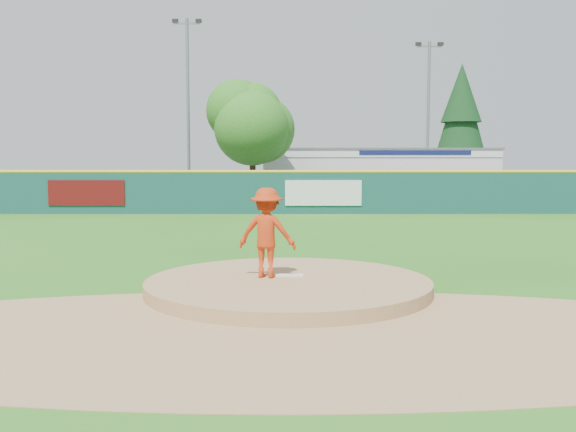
{
  "coord_description": "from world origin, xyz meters",
  "views": [
    {
      "loc": [
        -0.03,
        -12.22,
        2.54
      ],
      "look_at": [
        0.0,
        2.0,
        1.3
      ],
      "focal_mm": 40.0,
      "sensor_mm": 36.0,
      "label": 1
    }
  ],
  "objects_px": {
    "deciduous_tree": "(252,125)",
    "van": "(294,190)",
    "light_pole_right": "(428,113)",
    "light_pole_left": "(188,102)",
    "pitcher": "(267,233)",
    "pool_building_grp": "(374,173)",
    "playground_slide": "(6,191)",
    "conifer_tree": "(461,120)"
  },
  "relations": [
    {
      "from": "deciduous_tree",
      "to": "van",
      "type": "bearing_deg",
      "value": 0.42
    },
    {
      "from": "light_pole_right",
      "to": "light_pole_left",
      "type": "bearing_deg",
      "value": -172.41
    },
    {
      "from": "pitcher",
      "to": "van",
      "type": "bearing_deg",
      "value": -79.13
    },
    {
      "from": "pool_building_grp",
      "to": "light_pole_right",
      "type": "height_order",
      "value": "light_pole_right"
    },
    {
      "from": "van",
      "to": "deciduous_tree",
      "type": "xyz_separation_m",
      "value": [
        -2.39,
        -0.02,
        3.75
      ]
    },
    {
      "from": "playground_slide",
      "to": "deciduous_tree",
      "type": "height_order",
      "value": "deciduous_tree"
    },
    {
      "from": "pool_building_grp",
      "to": "conifer_tree",
      "type": "height_order",
      "value": "conifer_tree"
    },
    {
      "from": "van",
      "to": "pool_building_grp",
      "type": "distance_m",
      "value": 8.99
    },
    {
      "from": "light_pole_left",
      "to": "light_pole_right",
      "type": "xyz_separation_m",
      "value": [
        15.0,
        2.0,
        -0.51
      ]
    },
    {
      "from": "playground_slide",
      "to": "light_pole_left",
      "type": "height_order",
      "value": "light_pole_left"
    },
    {
      "from": "pitcher",
      "to": "van",
      "type": "xyz_separation_m",
      "value": [
        0.81,
        24.8,
        -0.32
      ]
    },
    {
      "from": "deciduous_tree",
      "to": "light_pole_left",
      "type": "height_order",
      "value": "light_pole_left"
    },
    {
      "from": "pitcher",
      "to": "pool_building_grp",
      "type": "xyz_separation_m",
      "value": [
        6.42,
        31.77,
        0.53
      ]
    },
    {
      "from": "playground_slide",
      "to": "light_pole_left",
      "type": "xyz_separation_m",
      "value": [
        9.3,
        4.37,
        5.17
      ]
    },
    {
      "from": "van",
      "to": "conifer_tree",
      "type": "xyz_separation_m",
      "value": [
        12.61,
        10.98,
        4.73
      ]
    },
    {
      "from": "van",
      "to": "light_pole_left",
      "type": "relative_size",
      "value": 0.52
    },
    {
      "from": "pitcher",
      "to": "playground_slide",
      "type": "distance_m",
      "value": 26.9
    },
    {
      "from": "pool_building_grp",
      "to": "light_pole_right",
      "type": "bearing_deg",
      "value": -44.95
    },
    {
      "from": "van",
      "to": "light_pole_right",
      "type": "height_order",
      "value": "light_pole_right"
    },
    {
      "from": "pool_building_grp",
      "to": "light_pole_left",
      "type": "height_order",
      "value": "light_pole_left"
    },
    {
      "from": "deciduous_tree",
      "to": "light_pole_right",
      "type": "bearing_deg",
      "value": 19.98
    },
    {
      "from": "conifer_tree",
      "to": "pool_building_grp",
      "type": "bearing_deg",
      "value": -150.22
    },
    {
      "from": "van",
      "to": "deciduous_tree",
      "type": "relative_size",
      "value": 0.77
    },
    {
      "from": "pitcher",
      "to": "light_pole_right",
      "type": "bearing_deg",
      "value": -95.39
    },
    {
      "from": "deciduous_tree",
      "to": "light_pole_right",
      "type": "xyz_separation_m",
      "value": [
        11.0,
        4.0,
        0.99
      ]
    },
    {
      "from": "light_pole_right",
      "to": "playground_slide",
      "type": "bearing_deg",
      "value": -165.32
    },
    {
      "from": "conifer_tree",
      "to": "pitcher",
      "type": "bearing_deg",
      "value": -110.56
    },
    {
      "from": "light_pole_left",
      "to": "pitcher",
      "type": "bearing_deg",
      "value": -78.22
    },
    {
      "from": "van",
      "to": "deciduous_tree",
      "type": "height_order",
      "value": "deciduous_tree"
    },
    {
      "from": "van",
      "to": "playground_slide",
      "type": "relative_size",
      "value": 1.81
    },
    {
      "from": "light_pole_right",
      "to": "pool_building_grp",
      "type": "bearing_deg",
      "value": 135.05
    },
    {
      "from": "pool_building_grp",
      "to": "light_pole_right",
      "type": "distance_m",
      "value": 5.75
    },
    {
      "from": "light_pole_left",
      "to": "light_pole_right",
      "type": "bearing_deg",
      "value": 7.59
    },
    {
      "from": "pitcher",
      "to": "conifer_tree",
      "type": "distance_m",
      "value": 38.46
    },
    {
      "from": "conifer_tree",
      "to": "van",
      "type": "bearing_deg",
      "value": -138.95
    },
    {
      "from": "deciduous_tree",
      "to": "pitcher",
      "type": "bearing_deg",
      "value": -86.34
    },
    {
      "from": "pool_building_grp",
      "to": "deciduous_tree",
      "type": "xyz_separation_m",
      "value": [
        -8.0,
        -6.99,
        2.89
      ]
    },
    {
      "from": "van",
      "to": "light_pole_right",
      "type": "relative_size",
      "value": 0.57
    },
    {
      "from": "playground_slide",
      "to": "conifer_tree",
      "type": "height_order",
      "value": "conifer_tree"
    },
    {
      "from": "pool_building_grp",
      "to": "light_pole_left",
      "type": "distance_m",
      "value": 13.72
    },
    {
      "from": "playground_slide",
      "to": "deciduous_tree",
      "type": "bearing_deg",
      "value": 10.09
    },
    {
      "from": "conifer_tree",
      "to": "light_pole_left",
      "type": "distance_m",
      "value": 21.03
    }
  ]
}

